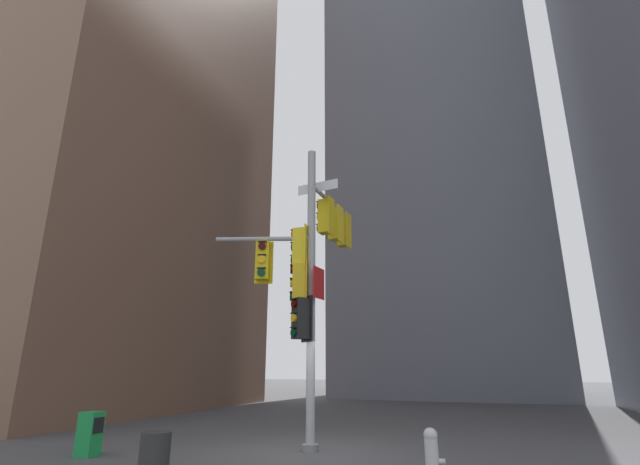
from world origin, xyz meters
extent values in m
plane|color=#474749|center=(0.00, 0.00, 0.00)|extent=(120.00, 120.00, 0.00)
cube|color=brown|center=(-16.01, 6.45, 19.99)|extent=(15.30, 15.30, 39.99)
cube|color=slate|center=(1.37, 24.32, 22.31)|extent=(14.19, 14.19, 44.61)
cylinder|color=#9EA0A3|center=(0.00, 0.00, 3.85)|extent=(0.21, 0.21, 7.69)
cylinder|color=slate|center=(0.00, 0.00, 0.08)|extent=(0.38, 0.38, 0.16)
cylinder|color=#9EA0A3|center=(0.05, 1.42, 6.68)|extent=(0.22, 2.85, 0.12)
cylinder|color=#9EA0A3|center=(-1.21, -0.40, 5.16)|extent=(2.45, 0.91, 0.12)
cube|color=yellow|center=(0.23, 0.99, 6.08)|extent=(0.05, 0.48, 1.14)
cube|color=yellow|center=(0.04, 1.00, 6.08)|extent=(0.35, 0.35, 1.00)
cylinder|color=#360605|center=(-0.16, 1.00, 6.43)|extent=(0.07, 0.20, 0.20)
cube|color=black|center=(-0.17, 1.00, 6.55)|extent=(0.08, 0.22, 0.02)
cylinder|color=yellow|center=(-0.16, 1.00, 6.08)|extent=(0.07, 0.20, 0.20)
cube|color=black|center=(-0.17, 1.00, 6.20)|extent=(0.08, 0.22, 0.02)
cylinder|color=#06311C|center=(-0.16, 1.00, 5.73)|extent=(0.07, 0.20, 0.20)
cube|color=black|center=(-0.17, 1.00, 5.85)|extent=(0.08, 0.22, 0.02)
cube|color=yellow|center=(0.26, 1.77, 6.08)|extent=(0.05, 0.48, 1.14)
cube|color=yellow|center=(0.07, 1.78, 6.08)|extent=(0.35, 0.35, 1.00)
cylinder|color=red|center=(-0.13, 1.79, 6.43)|extent=(0.07, 0.20, 0.20)
cube|color=black|center=(-0.14, 1.79, 6.55)|extent=(0.08, 0.22, 0.02)
cylinder|color=#3C2C06|center=(-0.13, 1.79, 6.08)|extent=(0.07, 0.20, 0.20)
cube|color=black|center=(-0.14, 1.79, 6.20)|extent=(0.08, 0.22, 0.02)
cylinder|color=#06311C|center=(-0.13, 1.79, 5.73)|extent=(0.07, 0.20, 0.20)
cube|color=black|center=(-0.14, 1.79, 5.85)|extent=(0.08, 0.22, 0.02)
cube|color=gold|center=(0.29, 2.56, 6.08)|extent=(0.05, 0.48, 1.14)
cube|color=gold|center=(0.10, 2.56, 6.08)|extent=(0.35, 0.35, 1.00)
cylinder|color=red|center=(-0.10, 2.57, 6.43)|extent=(0.07, 0.20, 0.20)
cube|color=black|center=(-0.11, 2.57, 6.55)|extent=(0.08, 0.22, 0.02)
cylinder|color=#3C2C06|center=(-0.10, 2.57, 6.08)|extent=(0.07, 0.20, 0.20)
cube|color=black|center=(-0.11, 2.57, 6.20)|extent=(0.08, 0.22, 0.02)
cylinder|color=#06311C|center=(-0.10, 2.57, 5.73)|extent=(0.07, 0.20, 0.20)
cube|color=black|center=(-0.11, 2.57, 5.85)|extent=(0.08, 0.22, 0.02)
cube|color=yellow|center=(-1.27, -0.22, 4.56)|extent=(0.47, 0.18, 1.14)
cube|color=yellow|center=(-1.21, -0.40, 4.56)|extent=(0.43, 0.43, 1.00)
cylinder|color=#360605|center=(-1.15, -0.59, 4.91)|extent=(0.21, 0.12, 0.20)
cube|color=black|center=(-1.14, -0.59, 5.03)|extent=(0.23, 0.14, 0.02)
cylinder|color=yellow|center=(-1.15, -0.59, 4.56)|extent=(0.21, 0.12, 0.20)
cube|color=black|center=(-1.14, -0.59, 4.68)|extent=(0.23, 0.14, 0.02)
cylinder|color=#06311C|center=(-1.15, -0.59, 4.21)|extent=(0.21, 0.12, 0.20)
cube|color=black|center=(-1.14, -0.59, 4.33)|extent=(0.23, 0.14, 0.02)
cube|color=yellow|center=(-0.12, -0.01, 4.95)|extent=(0.08, 0.48, 1.14)
cube|color=yellow|center=(-0.30, -0.03, 4.95)|extent=(0.37, 0.37, 1.00)
cylinder|color=red|center=(-0.50, -0.05, 5.30)|extent=(0.08, 0.21, 0.20)
cube|color=black|center=(-0.51, -0.05, 5.42)|extent=(0.10, 0.23, 0.02)
cylinder|color=#3C2C06|center=(-0.50, -0.05, 4.95)|extent=(0.08, 0.21, 0.20)
cube|color=black|center=(-0.51, -0.05, 5.07)|extent=(0.10, 0.23, 0.02)
cylinder|color=#06311C|center=(-0.50, -0.05, 4.60)|extent=(0.08, 0.21, 0.20)
cube|color=black|center=(-0.51, -0.05, 4.72)|extent=(0.10, 0.23, 0.02)
cube|color=gold|center=(-0.11, -0.04, 3.96)|extent=(0.19, 0.46, 1.14)
cube|color=gold|center=(-0.29, -0.11, 3.96)|extent=(0.44, 0.44, 1.00)
cylinder|color=#360605|center=(-0.48, -0.18, 4.31)|extent=(0.13, 0.21, 0.20)
cube|color=black|center=(-0.48, -0.18, 4.43)|extent=(0.14, 0.23, 0.02)
cylinder|color=yellow|center=(-0.48, -0.18, 3.96)|extent=(0.13, 0.21, 0.20)
cube|color=black|center=(-0.48, -0.18, 4.08)|extent=(0.14, 0.23, 0.02)
cylinder|color=#06311C|center=(-0.48, -0.18, 3.61)|extent=(0.13, 0.21, 0.20)
cube|color=black|center=(-0.48, -0.18, 3.73)|extent=(0.14, 0.23, 0.02)
cube|color=black|center=(-0.07, -0.09, 3.05)|extent=(0.41, 0.30, 1.14)
cube|color=black|center=(-0.18, -0.25, 3.05)|extent=(0.47, 0.47, 1.00)
cylinder|color=#360605|center=(-0.29, -0.41, 3.40)|extent=(0.20, 0.17, 0.20)
cube|color=black|center=(-0.30, -0.42, 3.52)|extent=(0.22, 0.19, 0.02)
cylinder|color=yellow|center=(-0.29, -0.41, 3.05)|extent=(0.20, 0.17, 0.20)
cube|color=black|center=(-0.30, -0.42, 3.17)|extent=(0.22, 0.19, 0.02)
cylinder|color=#06311C|center=(-0.29, -0.41, 2.70)|extent=(0.20, 0.17, 0.20)
cube|color=black|center=(-0.30, -0.42, 2.82)|extent=(0.22, 0.19, 0.02)
cube|color=white|center=(0.04, 0.35, 6.76)|extent=(1.25, 0.16, 0.28)
cube|color=#19479E|center=(0.04, 0.35, 6.76)|extent=(1.21, 0.16, 0.24)
cube|color=red|center=(0.22, -0.02, 3.95)|extent=(0.07, 0.64, 0.80)
cube|color=white|center=(0.22, -0.02, 3.95)|extent=(0.06, 0.60, 0.76)
cylinder|color=silver|center=(3.10, -2.42, 0.37)|extent=(0.22, 0.22, 0.74)
sphere|color=silver|center=(3.10, -2.42, 0.80)|extent=(0.23, 0.23, 0.23)
cylinder|color=silver|center=(3.26, -2.42, 0.41)|extent=(0.10, 0.09, 0.09)
cube|color=#198C3F|center=(-4.38, -2.28, 0.46)|extent=(0.44, 0.36, 0.93)
cube|color=black|center=(-4.16, -2.28, 0.65)|extent=(0.01, 0.29, 0.33)
cylinder|color=#2D2D2D|center=(-1.08, -4.15, 0.44)|extent=(0.49, 0.49, 0.87)
camera|label=1|loc=(4.21, -10.77, 1.89)|focal=25.43mm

